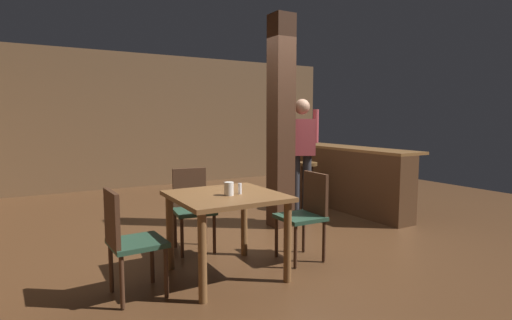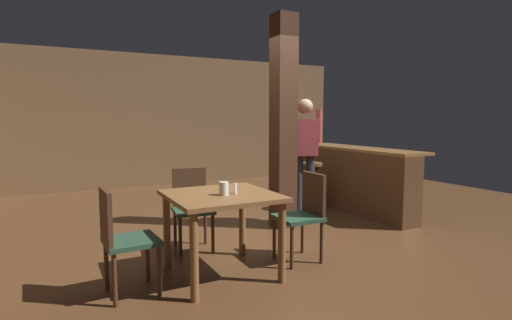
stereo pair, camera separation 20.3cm
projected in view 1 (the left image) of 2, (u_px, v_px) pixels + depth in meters
The scene contains 12 objects.
ground_plane at pixel (278, 235), 4.98m from camera, with size 10.80×10.80×0.00m, color #422816.
wall_back at pixel (166, 121), 8.71m from camera, with size 8.00×0.10×2.80m, color brown.
pillar at pixel (281, 123), 5.29m from camera, with size 0.28×0.28×2.80m, color #382114.
dining_table at pixel (226, 208), 3.66m from camera, with size 0.95×0.95×0.77m.
chair_west at pixel (128, 238), 3.21m from camera, with size 0.44×0.44×0.89m.
chair_east at pixel (306, 211), 4.12m from camera, with size 0.43×0.43×0.89m.
chair_north at pixel (192, 205), 4.42m from camera, with size 0.47×0.47×0.89m.
napkin_cup at pixel (229, 189), 3.57m from camera, with size 0.09×0.09×0.12m, color beige.
salt_shaker at pixel (240, 189), 3.64m from camera, with size 0.03×0.03×0.10m, color silver.
standing_person at pixel (302, 151), 5.51m from camera, with size 0.46×0.32×1.72m.
bar_counter at pixel (347, 178), 6.33m from camera, with size 0.56×2.38×1.00m.
bar_stool_near at pixel (307, 175), 6.34m from camera, with size 0.32×0.32×0.76m.
Camera 1 is at (-2.68, -4.06, 1.47)m, focal length 28.00 mm.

